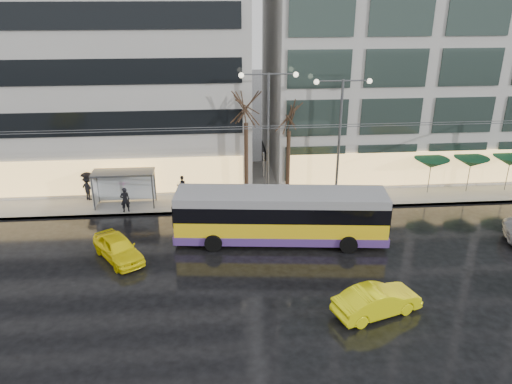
{
  "coord_description": "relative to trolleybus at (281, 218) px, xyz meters",
  "views": [
    {
      "loc": [
        -1.53,
        -22.08,
        14.56
      ],
      "look_at": [
        0.69,
        5.0,
        3.15
      ],
      "focal_mm": 35.0,
      "sensor_mm": 36.0,
      "label": 1
    }
  ],
  "objects": [
    {
      "name": "ground",
      "position": [
        -2.14,
        -4.64,
        -1.58
      ],
      "size": [
        140.0,
        140.0,
        0.0
      ],
      "primitive_type": "plane",
      "color": "black",
      "rests_on": "ground"
    },
    {
      "name": "sidewalk",
      "position": [
        -0.14,
        9.36,
        -1.5
      ],
      "size": [
        80.0,
        10.0,
        0.15
      ],
      "primitive_type": "cube",
      "color": "gray",
      "rests_on": "ground"
    },
    {
      "name": "kerb",
      "position": [
        -0.14,
        4.41,
        -1.5
      ],
      "size": [
        80.0,
        0.1,
        0.15
      ],
      "primitive_type": "cube",
      "color": "slate",
      "rests_on": "ground"
    },
    {
      "name": "building_left",
      "position": [
        -18.14,
        14.36,
        9.57
      ],
      "size": [
        34.0,
        14.0,
        22.0
      ],
      "primitive_type": "cube",
      "color": "#AFACA7",
      "rests_on": "sidewalk"
    },
    {
      "name": "building_right",
      "position": [
        16.86,
        14.36,
        11.07
      ],
      "size": [
        32.0,
        14.0,
        25.0
      ],
      "primitive_type": "cube",
      "color": "#AFACA7",
      "rests_on": "sidewalk"
    },
    {
      "name": "trolleybus",
      "position": [
        0.0,
        0.0,
        0.0
      ],
      "size": [
        12.75,
        5.49,
        5.82
      ],
      "color": "yellow",
      "rests_on": "ground"
    },
    {
      "name": "catenary",
      "position": [
        -1.14,
        3.29,
        2.68
      ],
      "size": [
        42.24,
        5.12,
        7.0
      ],
      "color": "#595B60",
      "rests_on": "ground"
    },
    {
      "name": "bus_shelter",
      "position": [
        -10.53,
        6.04,
        0.38
      ],
      "size": [
        4.2,
        1.6,
        2.51
      ],
      "color": "#595B60",
      "rests_on": "sidewalk"
    },
    {
      "name": "street_lamp_near",
      "position": [
        -0.14,
        6.16,
        4.41
      ],
      "size": [
        3.96,
        0.36,
        9.03
      ],
      "color": "#595B60",
      "rests_on": "sidewalk"
    },
    {
      "name": "street_lamp_far",
      "position": [
        4.86,
        6.16,
        4.14
      ],
      "size": [
        3.96,
        0.36,
        8.53
      ],
      "color": "#595B60",
      "rests_on": "sidewalk"
    },
    {
      "name": "tree_a",
      "position": [
        -1.64,
        6.36,
        5.51
      ],
      "size": [
        3.2,
        3.2,
        8.4
      ],
      "color": "black",
      "rests_on": "sidewalk"
    },
    {
      "name": "tree_b",
      "position": [
        1.36,
        6.56,
        4.82
      ],
      "size": [
        3.2,
        3.2,
        7.7
      ],
      "color": "black",
      "rests_on": "sidewalk"
    },
    {
      "name": "parasol_a",
      "position": [
        11.86,
        6.36,
        0.87
      ],
      "size": [
        2.5,
        2.5,
        2.65
      ],
      "color": "#595B60",
      "rests_on": "sidewalk"
    },
    {
      "name": "parasol_b",
      "position": [
        14.86,
        6.36,
        0.87
      ],
      "size": [
        2.5,
        2.5,
        2.65
      ],
      "color": "#595B60",
      "rests_on": "sidewalk"
    },
    {
      "name": "parasol_c",
      "position": [
        17.86,
        6.36,
        0.87
      ],
      "size": [
        2.5,
        2.5,
        2.65
      ],
      "color": "#595B60",
      "rests_on": "sidewalk"
    },
    {
      "name": "taxi_a",
      "position": [
        -9.44,
        -1.36,
        -0.87
      ],
      "size": [
        3.67,
        4.35,
        1.4
      ],
      "primitive_type": "imported",
      "rotation": [
        0.0,
        0.0,
        0.59
      ],
      "color": "#FFEB0D",
      "rests_on": "ground"
    },
    {
      "name": "taxi_b",
      "position": [
        3.64,
        -7.56,
        -0.87
      ],
      "size": [
        4.55,
        2.8,
        1.42
      ],
      "primitive_type": "imported",
      "rotation": [
        0.0,
        0.0,
        1.9
      ],
      "color": "#FFFA0D",
      "rests_on": "ground"
    },
    {
      "name": "pedestrian_a",
      "position": [
        -9.98,
        4.76,
        0.01
      ],
      "size": [
        1.22,
        1.24,
        2.19
      ],
      "color": "black",
      "rests_on": "sidewalk"
    },
    {
      "name": "pedestrian_b",
      "position": [
        -6.31,
        7.31,
        -0.64
      ],
      "size": [
        0.92,
        0.81,
        1.57
      ],
      "color": "black",
      "rests_on": "sidewalk"
    },
    {
      "name": "pedestrian_c",
      "position": [
        -12.94,
        7.06,
        -0.31
      ],
      "size": [
        1.34,
        1.2,
        2.11
      ],
      "color": "black",
      "rests_on": "sidewalk"
    }
  ]
}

